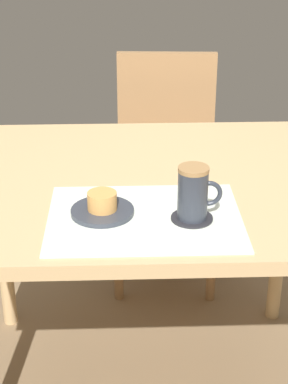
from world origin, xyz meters
The scene contains 7 objects.
dining_table centered at (0.00, 0.00, 0.66)m, with size 1.08×0.86×0.75m.
wooden_chair centered at (0.11, 0.75, 0.48)m, with size 0.44×0.44×0.87m.
placemat centered at (-0.01, -0.23, 0.75)m, with size 0.46×0.34×0.00m, color silver.
pastry_plate centered at (-0.11, -0.21, 0.76)m, with size 0.15×0.15×0.01m, color #333842.
pastry centered at (-0.11, -0.21, 0.78)m, with size 0.07×0.07×0.04m, color tan.
coffee_coaster centered at (0.10, -0.24, 0.75)m, with size 0.10×0.10×0.01m, color #232328.
coffee_mug centered at (0.10, -0.24, 0.82)m, with size 0.10×0.07×0.13m.
Camera 1 is at (-0.06, -1.56, 1.46)m, focal length 60.00 mm.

